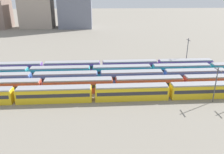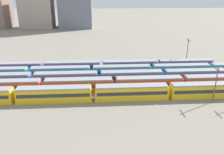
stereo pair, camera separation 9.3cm
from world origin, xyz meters
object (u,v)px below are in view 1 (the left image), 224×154
Objects in this scene: catenary_pole_1 at (187,52)px; catenary_pole_0 at (216,83)px; train_track_3 at (122,71)px; train_track_2 at (99,78)px; train_track_1 at (183,83)px; train_track_4 at (101,66)px; train_track_0 at (132,92)px.

catenary_pole_0 is at bearing -96.79° from catenary_pole_1.
catenary_pole_1 is (23.57, 8.33, 3.79)m from train_track_3.
train_track_2 is 30.70m from catenary_pole_0.
train_track_1 is 1.51× the size of train_track_4.
train_track_0 is 0.83× the size of train_track_1.
train_track_1 and train_track_2 have the same top height.
train_track_0 is at bearing -71.25° from train_track_4.
train_track_3 is 10.59× the size of catenary_pole_0.
train_track_3 is at bearing -160.53° from catenary_pole_1.
train_track_0 is 15.62m from train_track_3.
train_track_4 is 7.27× the size of catenary_pole_1.
train_track_3 is 9.11× the size of catenary_pole_1.
catenary_pole_1 reaches higher than train_track_1.
catenary_pole_1 reaches higher than train_track_2.
train_track_0 is 9.11× the size of catenary_pole_1.
train_track_0 is at bearing -87.07° from train_track_3.
train_track_4 is 35.77m from catenary_pole_0.
train_track_4 is at bearing -174.01° from catenary_pole_1.
catenary_pole_1 is (30.70, 13.53, 3.79)m from train_track_2.
train_track_1 is 1.20× the size of train_track_3.
train_track_0 is at bearing -160.81° from train_track_1.
train_track_0 is at bearing -133.57° from catenary_pole_1.
train_track_1 is 10.95× the size of catenary_pole_1.
train_track_4 is at bearing 85.18° from train_track_2.
train_track_2 is at bearing -94.82° from train_track_4.
train_track_4 is (-22.00, 15.60, 0.00)m from train_track_1.
train_track_1 and train_track_4 have the same top height.
catenary_pole_1 is (7.83, 18.73, 3.79)m from train_track_1.
train_track_0 is 1.25× the size of train_track_4.
train_track_4 is 8.45× the size of catenary_pole_0.
train_track_1 is at bearing -112.69° from catenary_pole_1.
train_track_3 and train_track_4 have the same top height.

